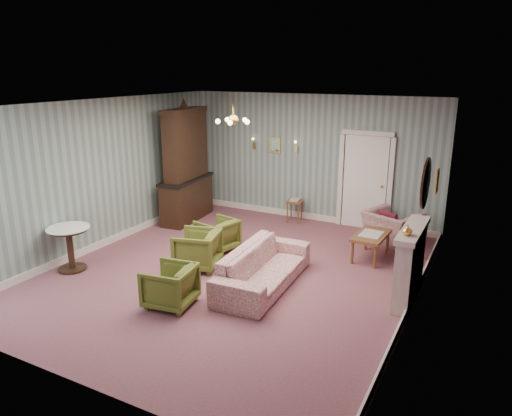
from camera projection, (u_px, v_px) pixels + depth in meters
The scene contains 27 objects.
floor at pixel (235, 272), 8.39m from camera, with size 7.00×7.00×0.00m, color #834C57.
ceiling at pixel (233, 104), 7.57m from camera, with size 7.00×7.00×0.00m, color white.
wall_back at pixel (311, 159), 10.96m from camera, with size 6.00×6.00×0.00m, color slate.
wall_front at pixel (67, 266), 5.00m from camera, with size 6.00×6.00×0.00m, color slate.
wall_left at pixel (101, 175), 9.31m from camera, with size 7.00×7.00×0.00m, color slate.
wall_right at pixel (421, 217), 6.65m from camera, with size 7.00×7.00×0.00m, color slate.
wall_right_floral at pixel (419, 217), 6.65m from camera, with size 7.00×7.00×0.00m, color #A7537C.
door at pixel (365, 181), 10.45m from camera, with size 1.12×0.12×2.16m, color white, non-canonical shape.
olive_chair_a at pixel (170, 284), 7.13m from camera, with size 0.68×0.64×0.70m, color #585F21.
olive_chair_b at pixel (197, 248), 8.49m from camera, with size 0.73×0.69×0.75m, color #585F21.
olive_chair_c at pixel (217, 233), 9.33m from camera, with size 0.68×0.63×0.70m, color #585F21.
sofa_chintz at pixel (264, 261), 7.77m from camera, with size 2.23×0.65×0.87m, color #943B51.
wingback_chair at pixel (392, 222), 9.72m from camera, with size 1.00×0.65×0.87m, color #943B51.
dresser at pixel (185, 162), 10.94m from camera, with size 0.57×1.65×2.75m, color black, non-canonical shape.
fireplace at pixel (410, 263), 7.29m from camera, with size 0.30×1.40×1.16m, color beige, non-canonical shape.
mantel_vase at pixel (407, 230), 6.78m from camera, with size 0.15×0.15×0.15m, color gold.
oval_mirror at pixel (425, 183), 6.89m from camera, with size 0.04×0.76×0.84m, color white, non-canonical shape.
framed_print at pixel (437, 181), 8.11m from camera, with size 0.04×0.34×0.42m, color gold, non-canonical shape.
coffee_table at pixel (370, 246), 8.93m from camera, with size 0.53×0.96×0.49m, color brown, non-canonical shape.
side_table_black at pixel (413, 244), 8.77m from camera, with size 0.45×0.45×0.67m, color black, non-canonical shape.
pedestal_table at pixel (70, 249), 8.38m from camera, with size 0.73×0.73×0.80m, color black, non-canonical shape.
nesting_table at pixel (295, 210), 11.09m from camera, with size 0.33×0.42×0.55m, color brown, non-canonical shape.
gilt_mirror_back at pixel (275, 145), 11.25m from camera, with size 0.28×0.06×0.36m, color gold, non-canonical shape.
sconce_left at pixel (254, 144), 11.48m from camera, with size 0.16×0.12×0.30m, color gold, non-canonical shape.
sconce_right at pixel (296, 147), 10.99m from camera, with size 0.16×0.12×0.30m, color gold, non-canonical shape.
chandelier at pixel (233, 121), 7.65m from camera, with size 0.56×0.56×0.36m, color gold, non-canonical shape.
burgundy_cushion at pixel (388, 221), 9.61m from camera, with size 0.38×0.10×0.38m, color maroon.
Camera 1 is at (3.90, -6.68, 3.45)m, focal length 33.49 mm.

